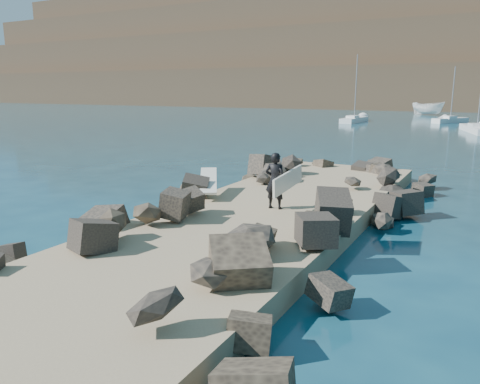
{
  "coord_description": "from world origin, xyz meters",
  "views": [
    {
      "loc": [
        6.37,
        -12.69,
        4.42
      ],
      "look_at": [
        0.0,
        -1.0,
        1.5
      ],
      "focal_mm": 35.0,
      "sensor_mm": 36.0,
      "label": 1
    }
  ],
  "objects_px": {
    "surfer_with_board": "(277,181)",
    "surfboard_resting": "(209,183)",
    "boat_imported": "(428,108)",
    "sailboat_b": "(450,120)"
  },
  "relations": [
    {
      "from": "surfer_with_board",
      "to": "surfboard_resting",
      "type": "bearing_deg",
      "value": 168.27
    },
    {
      "from": "surfboard_resting",
      "to": "boat_imported",
      "type": "relative_size",
      "value": 0.39
    },
    {
      "from": "surfboard_resting",
      "to": "sailboat_b",
      "type": "height_order",
      "value": "sailboat_b"
    },
    {
      "from": "surfboard_resting",
      "to": "boat_imported",
      "type": "distance_m",
      "value": 75.13
    },
    {
      "from": "surfer_with_board",
      "to": "sailboat_b",
      "type": "relative_size",
      "value": 0.3
    },
    {
      "from": "surfer_with_board",
      "to": "sailboat_b",
      "type": "distance_m",
      "value": 56.1
    },
    {
      "from": "surfboard_resting",
      "to": "sailboat_b",
      "type": "bearing_deg",
      "value": 54.78
    },
    {
      "from": "surfer_with_board",
      "to": "boat_imported",
      "type": "bearing_deg",
      "value": 93.64
    },
    {
      "from": "surfer_with_board",
      "to": "sailboat_b",
      "type": "bearing_deg",
      "value": 89.46
    },
    {
      "from": "boat_imported",
      "to": "surfer_with_board",
      "type": "height_order",
      "value": "surfer_with_board"
    }
  ]
}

